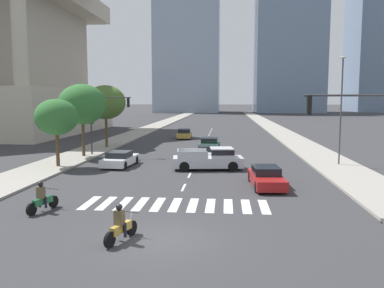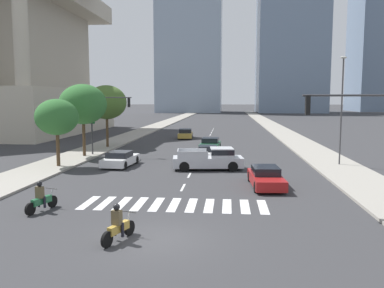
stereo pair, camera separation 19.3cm
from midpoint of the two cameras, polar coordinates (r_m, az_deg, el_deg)
ground_plane at (r=15.74m, az=-4.83°, el=-13.49°), size 800.00×800.00×0.00m
sidewalk_east at (r=45.71m, az=16.27°, el=-0.44°), size 4.00×260.00×0.15m
sidewalk_west at (r=47.01m, az=-12.10°, el=-0.14°), size 4.00×260.00×0.15m
crosswalk_near at (r=20.48m, az=-2.34°, el=-8.72°), size 9.45×2.71×0.01m
lane_divider_center at (r=47.96m, az=2.10°, el=0.04°), size 0.14×50.00×0.01m
motorcycle_lead at (r=20.44m, az=-20.63°, el=-7.49°), size 0.88×2.05×1.49m
motorcycle_trailing at (r=15.51m, az=-10.22°, el=-11.60°), size 0.96×1.98×1.49m
pickup_truck at (r=30.38m, az=2.98°, el=-2.17°), size 5.52×2.65×1.67m
sedan_white_0 at (r=32.35m, az=-10.13°, el=-2.17°), size 2.22×4.42×1.22m
sedan_white_1 at (r=35.60m, az=2.45°, el=-1.30°), size 1.82×4.31×1.21m
sedan_gold_2 at (r=54.45m, az=-0.85°, el=1.45°), size 2.14×4.43×1.33m
sedan_green_3 at (r=41.31m, az=2.78°, el=-0.13°), size 2.13×4.40×1.36m
sedan_red_4 at (r=24.91m, az=10.80°, el=-4.75°), size 2.06×4.77×1.23m
traffic_signal_near at (r=19.83m, az=23.54°, el=2.35°), size 4.65×0.28×5.79m
traffic_signal_far at (r=38.19m, az=-12.10°, el=4.40°), size 4.17×0.28×5.78m
street_lamp_east at (r=33.76m, az=20.92°, el=5.50°), size 0.50×0.24×8.57m
street_tree_nearest at (r=32.52m, az=-18.74°, el=3.68°), size 3.32×3.32×5.25m
street_tree_second at (r=37.73m, az=-15.30°, el=5.54°), size 4.32×4.32×6.60m
street_tree_third at (r=44.43m, az=-12.09°, el=5.89°), size 4.36×4.36×6.75m
office_tower_left_skyline at (r=170.06m, az=-0.26°, el=18.48°), size 25.94×23.40×88.82m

